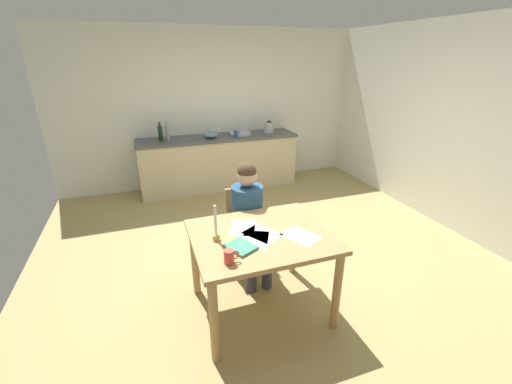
{
  "coord_description": "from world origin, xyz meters",
  "views": [
    {
      "loc": [
        -1.19,
        -3.09,
        2.14
      ],
      "look_at": [
        -0.16,
        -0.15,
        0.85
      ],
      "focal_mm": 23.0,
      "sensor_mm": 36.0,
      "label": 1
    }
  ],
  "objects_px": {
    "coffee_mug": "(229,256)",
    "sink_unit": "(240,133)",
    "chair_at_table": "(245,225)",
    "bottle_oil": "(160,133)",
    "wine_glass_near_sink": "(219,128)",
    "dining_table": "(261,246)",
    "candlestick": "(216,230)",
    "person_seated": "(249,214)",
    "stovetop_kettle": "(269,127)",
    "bottle_vinegar": "(167,133)",
    "wine_glass_by_kettle": "(213,128)",
    "book_magazine": "(241,247)",
    "teacup_on_counter": "(236,134)",
    "mixing_bowl": "(211,135)"
  },
  "relations": [
    {
      "from": "chair_at_table",
      "to": "candlestick",
      "type": "height_order",
      "value": "candlestick"
    },
    {
      "from": "candlestick",
      "to": "wine_glass_near_sink",
      "type": "relative_size",
      "value": 1.98
    },
    {
      "from": "chair_at_table",
      "to": "stovetop_kettle",
      "type": "height_order",
      "value": "stovetop_kettle"
    },
    {
      "from": "chair_at_table",
      "to": "wine_glass_near_sink",
      "type": "xyz_separation_m",
      "value": [
        0.33,
        2.53,
        0.52
      ]
    },
    {
      "from": "teacup_on_counter",
      "to": "bottle_oil",
      "type": "bearing_deg",
      "value": 173.05
    },
    {
      "from": "dining_table",
      "to": "wine_glass_near_sink",
      "type": "distance_m",
      "value": 3.29
    },
    {
      "from": "candlestick",
      "to": "bottle_oil",
      "type": "distance_m",
      "value": 3.06
    },
    {
      "from": "dining_table",
      "to": "book_magazine",
      "type": "height_order",
      "value": "book_magazine"
    },
    {
      "from": "person_seated",
      "to": "candlestick",
      "type": "bearing_deg",
      "value": -130.46
    },
    {
      "from": "chair_at_table",
      "to": "dining_table",
      "type": "bearing_deg",
      "value": -96.67
    },
    {
      "from": "coffee_mug",
      "to": "mixing_bowl",
      "type": "bearing_deg",
      "value": 80.1
    },
    {
      "from": "sink_unit",
      "to": "bottle_vinegar",
      "type": "xyz_separation_m",
      "value": [
        -1.2,
        -0.0,
        0.1
      ]
    },
    {
      "from": "sink_unit",
      "to": "stovetop_kettle",
      "type": "height_order",
      "value": "sink_unit"
    },
    {
      "from": "bottle_oil",
      "to": "mixing_bowl",
      "type": "bearing_deg",
      "value": -4.17
    },
    {
      "from": "wine_glass_near_sink",
      "to": "wine_glass_by_kettle",
      "type": "relative_size",
      "value": 1.0
    },
    {
      "from": "wine_glass_by_kettle",
      "to": "teacup_on_counter",
      "type": "relative_size",
      "value": 1.35
    },
    {
      "from": "stovetop_kettle",
      "to": "wine_glass_by_kettle",
      "type": "xyz_separation_m",
      "value": [
        -0.97,
        0.15,
        0.01
      ]
    },
    {
      "from": "book_magazine",
      "to": "wine_glass_near_sink",
      "type": "distance_m",
      "value": 3.46
    },
    {
      "from": "person_seated",
      "to": "bottle_vinegar",
      "type": "relative_size",
      "value": 4.27
    },
    {
      "from": "coffee_mug",
      "to": "bottle_oil",
      "type": "relative_size",
      "value": 0.39
    },
    {
      "from": "candlestick",
      "to": "chair_at_table",
      "type": "bearing_deg",
      "value": 56.19
    },
    {
      "from": "coffee_mug",
      "to": "wine_glass_near_sink",
      "type": "bearing_deg",
      "value": 77.81
    },
    {
      "from": "chair_at_table",
      "to": "teacup_on_counter",
      "type": "height_order",
      "value": "teacup_on_counter"
    },
    {
      "from": "dining_table",
      "to": "wine_glass_near_sink",
      "type": "relative_size",
      "value": 7.42
    },
    {
      "from": "stovetop_kettle",
      "to": "wine_glass_by_kettle",
      "type": "height_order",
      "value": "stovetop_kettle"
    },
    {
      "from": "chair_at_table",
      "to": "sink_unit",
      "type": "height_order",
      "value": "sink_unit"
    },
    {
      "from": "chair_at_table",
      "to": "person_seated",
      "type": "xyz_separation_m",
      "value": [
        -0.0,
        -0.15,
        0.19
      ]
    },
    {
      "from": "bottle_vinegar",
      "to": "wine_glass_by_kettle",
      "type": "height_order",
      "value": "bottle_vinegar"
    },
    {
      "from": "bottle_vinegar",
      "to": "mixing_bowl",
      "type": "height_order",
      "value": "bottle_vinegar"
    },
    {
      "from": "dining_table",
      "to": "sink_unit",
      "type": "distance_m",
      "value": 3.2
    },
    {
      "from": "chair_at_table",
      "to": "bottle_vinegar",
      "type": "relative_size",
      "value": 3.1
    },
    {
      "from": "person_seated",
      "to": "coffee_mug",
      "type": "bearing_deg",
      "value": -116.49
    },
    {
      "from": "teacup_on_counter",
      "to": "book_magazine",
      "type": "bearing_deg",
      "value": -105.57
    },
    {
      "from": "mixing_bowl",
      "to": "wine_glass_near_sink",
      "type": "bearing_deg",
      "value": 49.02
    },
    {
      "from": "stovetop_kettle",
      "to": "person_seated",
      "type": "bearing_deg",
      "value": -115.37
    },
    {
      "from": "chair_at_table",
      "to": "book_magazine",
      "type": "bearing_deg",
      "value": -109.52
    },
    {
      "from": "mixing_bowl",
      "to": "candlestick",
      "type": "bearing_deg",
      "value": -101.34
    },
    {
      "from": "coffee_mug",
      "to": "candlestick",
      "type": "bearing_deg",
      "value": 93.06
    },
    {
      "from": "dining_table",
      "to": "bottle_oil",
      "type": "xyz_separation_m",
      "value": [
        -0.56,
        3.09,
        0.37
      ]
    },
    {
      "from": "bottle_vinegar",
      "to": "bottle_oil",
      "type": "bearing_deg",
      "value": -177.91
    },
    {
      "from": "bottle_oil",
      "to": "wine_glass_near_sink",
      "type": "height_order",
      "value": "bottle_oil"
    },
    {
      "from": "teacup_on_counter",
      "to": "sink_unit",
      "type": "bearing_deg",
      "value": 53.1
    },
    {
      "from": "sink_unit",
      "to": "teacup_on_counter",
      "type": "height_order",
      "value": "sink_unit"
    },
    {
      "from": "dining_table",
      "to": "teacup_on_counter",
      "type": "xyz_separation_m",
      "value": [
        0.64,
        2.94,
        0.3
      ]
    },
    {
      "from": "person_seated",
      "to": "wine_glass_near_sink",
      "type": "relative_size",
      "value": 7.76
    },
    {
      "from": "bottle_oil",
      "to": "wine_glass_near_sink",
      "type": "xyz_separation_m",
      "value": [
        0.97,
        0.15,
        -0.02
      ]
    },
    {
      "from": "wine_glass_near_sink",
      "to": "teacup_on_counter",
      "type": "relative_size",
      "value": 1.35
    },
    {
      "from": "mixing_bowl",
      "to": "person_seated",
      "type": "bearing_deg",
      "value": -93.43
    },
    {
      "from": "wine_glass_by_kettle",
      "to": "dining_table",
      "type": "bearing_deg",
      "value": -95.45
    },
    {
      "from": "coffee_mug",
      "to": "sink_unit",
      "type": "xyz_separation_m",
      "value": [
        1.11,
        3.4,
        0.1
      ]
    }
  ]
}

